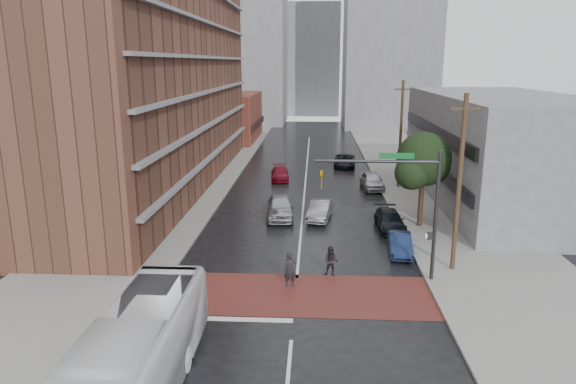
# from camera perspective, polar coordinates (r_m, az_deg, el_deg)

# --- Properties ---
(ground) EXTENTS (160.00, 160.00, 0.00)m
(ground) POSITION_cam_1_polar(r_m,az_deg,el_deg) (26.37, 0.78, -11.77)
(ground) COLOR black
(ground) RESTS_ON ground
(crosswalk) EXTENTS (14.00, 5.00, 0.02)m
(crosswalk) POSITION_cam_1_polar(r_m,az_deg,el_deg) (26.82, 0.82, -11.28)
(crosswalk) COLOR maroon
(crosswalk) RESTS_ON ground
(sidewalk_west) EXTENTS (9.00, 90.00, 0.15)m
(sidewalk_west) POSITION_cam_1_polar(r_m,az_deg,el_deg) (51.54, -10.97, 1.07)
(sidewalk_west) COLOR gray
(sidewalk_west) RESTS_ON ground
(sidewalk_east) EXTENTS (9.00, 90.00, 0.15)m
(sidewalk_east) POSITION_cam_1_polar(r_m,az_deg,el_deg) (51.13, 14.92, 0.75)
(sidewalk_east) COLOR gray
(sidewalk_east) RESTS_ON ground
(apartment_block) EXTENTS (10.00, 44.00, 28.00)m
(apartment_block) POSITION_cam_1_polar(r_m,az_deg,el_deg) (50.03, -14.93, 16.55)
(apartment_block) COLOR brown
(apartment_block) RESTS_ON ground
(storefront_west) EXTENTS (8.00, 16.00, 7.00)m
(storefront_west) POSITION_cam_1_polar(r_m,az_deg,el_deg) (79.16, -6.43, 8.28)
(storefront_west) COLOR brown
(storefront_west) RESTS_ON ground
(building_east) EXTENTS (11.00, 26.00, 9.00)m
(building_east) POSITION_cam_1_polar(r_m,az_deg,el_deg) (46.92, 22.48, 4.48)
(building_east) COLOR gray
(building_east) RESTS_ON ground
(distant_tower_west) EXTENTS (18.00, 16.00, 32.00)m
(distant_tower_west) POSITION_cam_1_polar(r_m,az_deg,el_deg) (102.87, -5.53, 16.62)
(distant_tower_west) COLOR gray
(distant_tower_west) RESTS_ON ground
(distant_tower_east) EXTENTS (16.00, 14.00, 36.00)m
(distant_tower_east) POSITION_cam_1_polar(r_m,az_deg,el_deg) (96.80, 11.36, 17.76)
(distant_tower_east) COLOR gray
(distant_tower_east) RESTS_ON ground
(distant_tower_center) EXTENTS (12.00, 10.00, 24.00)m
(distant_tower_center) POSITION_cam_1_polar(r_m,az_deg,el_deg) (118.69, 2.69, 14.40)
(distant_tower_center) COLOR gray
(distant_tower_center) RESTS_ON ground
(street_tree) EXTENTS (4.20, 4.10, 6.90)m
(street_tree) POSITION_cam_1_polar(r_m,az_deg,el_deg) (37.16, 14.83, 3.16)
(street_tree) COLOR #332319
(street_tree) RESTS_ON ground
(signal_mast) EXTENTS (6.50, 0.30, 7.20)m
(signal_mast) POSITION_cam_1_polar(r_m,az_deg,el_deg) (27.51, 13.29, -0.53)
(signal_mast) COLOR #2D2D33
(signal_mast) RESTS_ON ground
(utility_pole_near) EXTENTS (1.60, 0.26, 10.00)m
(utility_pole_near) POSITION_cam_1_polar(r_m,az_deg,el_deg) (29.50, 18.49, 0.91)
(utility_pole_near) COLOR #473321
(utility_pole_near) RESTS_ON ground
(utility_pole_far) EXTENTS (1.60, 0.26, 10.00)m
(utility_pole_far) POSITION_cam_1_polar(r_m,az_deg,el_deg) (48.76, 12.41, 6.32)
(utility_pole_far) COLOR #473321
(utility_pole_far) RESTS_ON ground
(transit_bus) EXTENTS (2.78, 11.79, 3.28)m
(transit_bus) POSITION_cam_1_polar(r_m,az_deg,el_deg) (18.91, -17.03, -18.08)
(transit_bus) COLOR white
(transit_bus) RESTS_ON ground
(pedestrian_a) EXTENTS (0.78, 0.59, 1.90)m
(pedestrian_a) POSITION_cam_1_polar(r_m,az_deg,el_deg) (27.29, 0.25, -8.65)
(pedestrian_a) COLOR black
(pedestrian_a) RESTS_ON ground
(pedestrian_b) EXTENTS (0.97, 0.86, 1.69)m
(pedestrian_b) POSITION_cam_1_polar(r_m,az_deg,el_deg) (28.77, 4.80, -7.69)
(pedestrian_b) COLOR black
(pedestrian_b) RESTS_ON ground
(car_travel_a) EXTENTS (2.35, 5.18, 1.72)m
(car_travel_a) POSITION_cam_1_polar(r_m,az_deg,el_deg) (39.09, -0.88, -1.66)
(car_travel_a) COLOR #A7ABAF
(car_travel_a) RESTS_ON ground
(car_travel_b) EXTENTS (2.10, 4.43, 1.40)m
(car_travel_b) POSITION_cam_1_polar(r_m,az_deg,el_deg) (38.86, 3.56, -2.04)
(car_travel_b) COLOR #A0A1A8
(car_travel_b) RESTS_ON ground
(car_travel_c) EXTENTS (2.12, 4.50, 1.27)m
(car_travel_c) POSITION_cam_1_polar(r_m,az_deg,el_deg) (51.96, -0.91, 2.07)
(car_travel_c) COLOR maroon
(car_travel_c) RESTS_ON ground
(suv_travel) EXTENTS (2.70, 5.22, 1.41)m
(suv_travel) POSITION_cam_1_polar(r_m,az_deg,el_deg) (58.77, 6.32, 3.48)
(suv_travel) COLOR black
(suv_travel) RESTS_ON ground
(car_parked_near) EXTENTS (1.59, 3.89, 1.25)m
(car_parked_near) POSITION_cam_1_polar(r_m,az_deg,el_deg) (32.69, 12.33, -5.66)
(car_parked_near) COLOR #15244A
(car_parked_near) RESTS_ON ground
(car_parked_mid) EXTENTS (1.97, 4.55, 1.30)m
(car_parked_mid) POSITION_cam_1_polar(r_m,az_deg,el_deg) (37.25, 11.25, -3.09)
(car_parked_mid) COLOR black
(car_parked_mid) RESTS_ON ground
(car_parked_far) EXTENTS (2.18, 4.78, 1.59)m
(car_parked_far) POSITION_cam_1_polar(r_m,az_deg,el_deg) (48.75, 9.32, 1.27)
(car_parked_far) COLOR #B4B6BC
(car_parked_far) RESTS_ON ground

